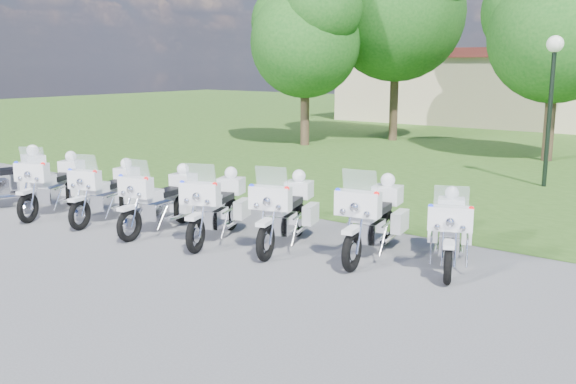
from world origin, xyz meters
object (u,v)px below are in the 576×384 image
Objects in this scene: motorcycle_2 at (108,191)px; motorcycle_3 at (162,199)px; motorcycle_1 at (54,184)px; motorcycle_4 at (217,205)px; motorcycle_6 at (373,217)px; motorcycle_7 at (450,230)px; motorcycle_5 at (286,210)px; lamp_post at (553,73)px.

motorcycle_2 is 1.61m from motorcycle_3.
motorcycle_1 is 0.99× the size of motorcycle_4.
motorcycle_4 is 3.03m from motorcycle_6.
motorcycle_7 is (4.22, 1.11, -0.03)m from motorcycle_4.
motorcycle_2 is 0.95× the size of motorcycle_5.
motorcycle_5 reaches higher than motorcycle_4.
motorcycle_4 is at bearing 6.22° from motorcycle_6.
motorcycle_1 is at bearing -7.23° from motorcycle_5.
motorcycle_3 reaches higher than motorcycle_2.
lamp_post is (-0.79, 8.20, 2.43)m from motorcycle_7.
motorcycle_5 is at bearing 166.28° from motorcycle_1.
motorcycle_4 is at bearing 0.46° from motorcycle_5.
motorcycle_1 is 1.06× the size of motorcycle_7.
motorcycle_5 is at bearing -9.31° from motorcycle_7.
motorcycle_6 is 1.16× the size of motorcycle_7.
motorcycle_6 is at bearing 167.60° from motorcycle_1.
motorcycle_1 reaches higher than motorcycle_7.
motorcycle_7 is (5.55, 1.31, -0.02)m from motorcycle_3.
motorcycle_6 reaches higher than motorcycle_1.
lamp_post is at bearing -107.00° from motorcycle_7.
motorcycle_1 reaches higher than motorcycle_4.
motorcycle_7 is at bearing 175.03° from motorcycle_2.
motorcycle_6 is (2.90, 0.88, 0.03)m from motorcycle_4.
motorcycle_1 is 3.14m from motorcycle_3.
motorcycle_3 is at bearing -11.79° from motorcycle_4.
motorcycle_5 reaches higher than motorcycle_1.
motorcycle_5 is at bearing 177.46° from motorcycle_4.
motorcycle_1 reaches higher than motorcycle_2.
motorcycle_3 is 1.02× the size of motorcycle_4.
motorcycle_4 is (1.33, 0.20, 0.01)m from motorcycle_3.
motorcycle_1 is at bearing -11.37° from motorcycle_7.
motorcycle_6 reaches higher than motorcycle_2.
motorcycle_5 is (2.66, 0.63, 0.02)m from motorcycle_3.
motorcycle_4 is 10.20m from lamp_post.
motorcycle_1 is 0.55× the size of lamp_post.
motorcycle_5 is at bearing -175.68° from motorcycle_3.
motorcycle_5 reaches higher than motorcycle_3.
motorcycle_1 is 1.01× the size of motorcycle_2.
motorcycle_5 reaches higher than motorcycle_7.
motorcycle_6 is 1.34m from motorcycle_7.
motorcycle_6 is at bearing 178.78° from motorcycle_5.
motorcycle_2 is at bearing -7.80° from motorcycle_5.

